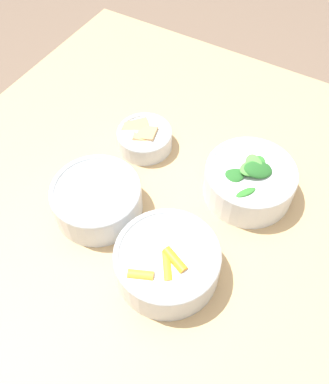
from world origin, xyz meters
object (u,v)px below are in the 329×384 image
Objects in this scene: bowl_greens at (250,180)px; bowl_beans_hotdog at (97,200)px; bowl_carrots at (167,262)px; bowl_cookies at (145,137)px.

bowl_beans_hotdog is (0.23, 0.18, -0.01)m from bowl_greens.
bowl_greens is (-0.05, -0.23, 0.00)m from bowl_carrots.
bowl_cookies is at bearing -50.95° from bowl_carrots.
bowl_greens reaches higher than bowl_carrots.
bowl_beans_hotdog is at bearing 38.30° from bowl_greens.
bowl_beans_hotdog is at bearing -15.10° from bowl_carrots.
bowl_cookies is at bearing -1.45° from bowl_greens.
bowl_carrots is 0.30m from bowl_cookies.
bowl_greens is at bearing 178.55° from bowl_cookies.
bowl_beans_hotdog reaches higher than bowl_cookies.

